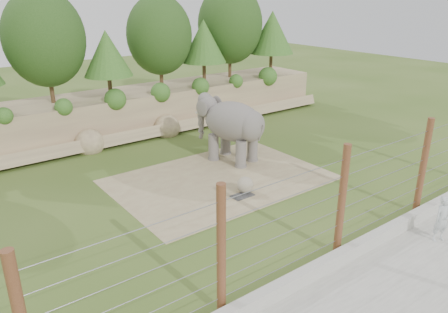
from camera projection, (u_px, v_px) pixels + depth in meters
ground at (252, 205)px, 18.55m from camera, size 90.00×90.00×0.00m
back_embankment at (128, 70)px, 26.92m from camera, size 30.00×5.52×8.77m
dirt_patch at (220, 179)px, 21.07m from camera, size 10.00×7.00×0.02m
drain_grate at (242, 196)px, 19.32m from camera, size 1.00×0.60×0.03m
elephant at (233, 130)px, 22.86m from camera, size 2.86×4.46×3.34m
stone_ball at (245, 185)px, 19.51m from camera, size 0.75×0.75×0.75m
retaining_wall at (349, 253)px, 14.73m from camera, size 26.00×0.35×0.50m
walkway at (401, 289)px, 13.33m from camera, size 26.00×4.00×0.01m
barrier_fence at (342, 201)px, 14.48m from camera, size 20.26×0.26×4.00m
zookeeper at (442, 219)px, 15.62m from camera, size 0.74×0.61×1.74m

